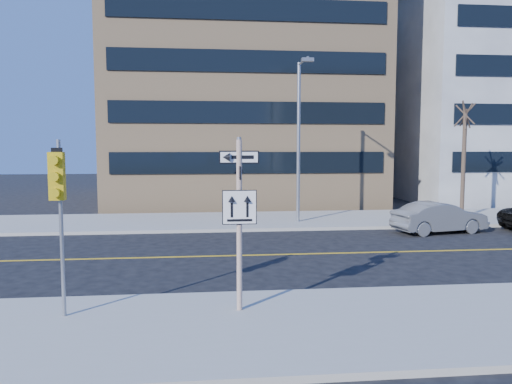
{
  "coord_description": "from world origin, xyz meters",
  "views": [
    {
      "loc": [
        -0.83,
        -13.95,
        4.01
      ],
      "look_at": [
        1.09,
        4.0,
        2.34
      ],
      "focal_mm": 35.0,
      "sensor_mm": 36.0,
      "label": 1
    }
  ],
  "objects": [
    {
      "name": "parked_car_b",
      "position": [
        10.01,
        7.8,
        0.72
      ],
      "size": [
        2.31,
        4.56,
        1.43
      ],
      "primitive_type": "imported",
      "rotation": [
        0.0,
        0.0,
        1.76
      ],
      "color": "slate",
      "rests_on": "ground"
    },
    {
      "name": "sign_pole",
      "position": [
        0.0,
        -2.51,
        2.44
      ],
      "size": [
        0.92,
        0.92,
        4.06
      ],
      "color": "white",
      "rests_on": "near_sidewalk"
    },
    {
      "name": "building_brick",
      "position": [
        2.0,
        25.0,
        9.0
      ],
      "size": [
        18.0,
        18.0,
        18.0
      ],
      "primitive_type": "cube",
      "color": "tan",
      "rests_on": "ground"
    },
    {
      "name": "ground",
      "position": [
        0.0,
        0.0,
        0.0
      ],
      "size": [
        120.0,
        120.0,
        0.0
      ],
      "primitive_type": "plane",
      "color": "black",
      "rests_on": "ground"
    },
    {
      "name": "traffic_signal",
      "position": [
        -4.0,
        -2.66,
        3.03
      ],
      "size": [
        0.32,
        0.45,
        4.0
      ],
      "color": "gray",
      "rests_on": "near_sidewalk"
    },
    {
      "name": "street_tree_west",
      "position": [
        13.0,
        11.3,
        5.52
      ],
      "size": [
        1.8,
        1.8,
        6.35
      ],
      "color": "#372A20",
      "rests_on": "far_sidewalk"
    },
    {
      "name": "streetlight_a",
      "position": [
        4.0,
        10.76,
        4.76
      ],
      "size": [
        0.55,
        2.25,
        8.0
      ],
      "color": "gray",
      "rests_on": "far_sidewalk"
    }
  ]
}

